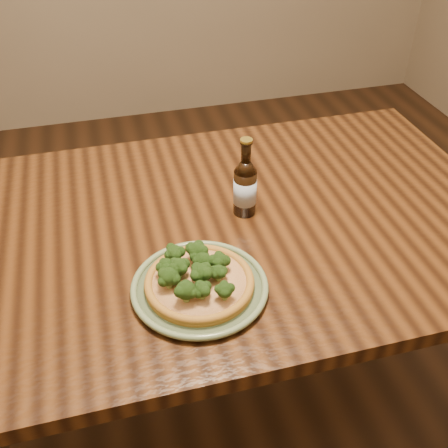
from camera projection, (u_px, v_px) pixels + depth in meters
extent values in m
plane|color=#382111|center=(207.00, 429.00, 1.66)|extent=(4.50, 4.50, 0.00)
cube|color=#44240E|center=(192.00, 232.00, 1.29)|extent=(1.60, 0.90, 0.04)
cylinder|color=#44240E|center=(365.00, 216.00, 1.96)|extent=(0.07, 0.07, 0.71)
cylinder|color=#6C8058|center=(200.00, 288.00, 1.10)|extent=(0.26, 0.26, 0.01)
torus|color=#6C8058|center=(200.00, 286.00, 1.09)|extent=(0.29, 0.29, 0.01)
torus|color=#6C8058|center=(200.00, 286.00, 1.09)|extent=(0.23, 0.23, 0.01)
cylinder|color=#A77225|center=(200.00, 284.00, 1.09)|extent=(0.23, 0.23, 0.01)
torus|color=#A77225|center=(199.00, 282.00, 1.09)|extent=(0.23, 0.23, 0.02)
cylinder|color=#F7DF97|center=(199.00, 282.00, 1.09)|extent=(0.20, 0.20, 0.01)
sphere|color=#2E5219|center=(201.00, 273.00, 1.06)|extent=(0.05, 0.05, 0.04)
sphere|color=#2E5219|center=(179.00, 267.00, 1.08)|extent=(0.05, 0.05, 0.04)
sphere|color=#2E5219|center=(225.00, 290.00, 1.03)|extent=(0.04, 0.04, 0.03)
sphere|color=#2E5219|center=(168.00, 277.00, 1.05)|extent=(0.05, 0.05, 0.04)
sphere|color=#2E5219|center=(186.00, 290.00, 1.02)|extent=(0.05, 0.05, 0.04)
sphere|color=#2E5219|center=(203.00, 260.00, 1.10)|extent=(0.05, 0.05, 0.03)
sphere|color=#2E5219|center=(174.00, 253.00, 1.11)|extent=(0.04, 0.04, 0.04)
sphere|color=#2E5219|center=(219.00, 272.00, 1.07)|extent=(0.04, 0.04, 0.03)
sphere|color=#2E5219|center=(166.00, 266.00, 1.08)|extent=(0.03, 0.03, 0.03)
sphere|color=#2E5219|center=(197.00, 251.00, 1.11)|extent=(0.06, 0.06, 0.04)
sphere|color=#2E5219|center=(219.00, 261.00, 1.09)|extent=(0.05, 0.05, 0.04)
sphere|color=#2E5219|center=(202.00, 290.00, 1.03)|extent=(0.04, 0.04, 0.03)
cylinder|color=black|center=(245.00, 192.00, 1.28)|extent=(0.06, 0.06, 0.12)
cone|color=black|center=(246.00, 167.00, 1.23)|extent=(0.06, 0.06, 0.03)
cylinder|color=black|center=(246.00, 152.00, 1.21)|extent=(0.02, 0.02, 0.05)
torus|color=black|center=(246.00, 143.00, 1.19)|extent=(0.03, 0.03, 0.00)
cylinder|color=#A58C33|center=(246.00, 140.00, 1.19)|extent=(0.03, 0.03, 0.01)
cylinder|color=silver|center=(245.00, 191.00, 1.28)|extent=(0.06, 0.06, 0.06)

